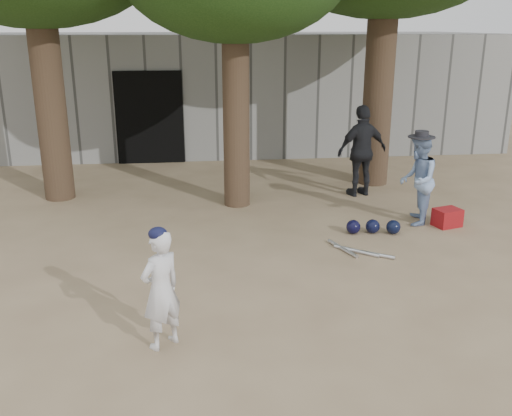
{
  "coord_description": "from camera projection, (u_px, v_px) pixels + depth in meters",
  "views": [
    {
      "loc": [
        -0.19,
        -6.02,
        3.23
      ],
      "look_at": [
        0.6,
        1.0,
        0.95
      ],
      "focal_mm": 40.0,
      "sensor_mm": 36.0,
      "label": 1
    }
  ],
  "objects": [
    {
      "name": "ground",
      "position": [
        215.0,
        312.0,
        6.71
      ],
      "size": [
        70.0,
        70.0,
        0.0
      ],
      "primitive_type": "plane",
      "color": "#937C5E",
      "rests_on": "ground"
    },
    {
      "name": "boy_player",
      "position": [
        161.0,
        290.0,
        5.83
      ],
      "size": [
        0.56,
        0.54,
        1.29
      ],
      "primitive_type": "imported",
      "rotation": [
        0.0,
        0.0,
        3.84
      ],
      "color": "silver",
      "rests_on": "ground"
    },
    {
      "name": "spectator_blue",
      "position": [
        418.0,
        180.0,
        9.49
      ],
      "size": [
        0.81,
        0.9,
        1.52
      ],
      "primitive_type": "imported",
      "rotation": [
        0.0,
        0.0,
        4.33
      ],
      "color": "#809BC6",
      "rests_on": "ground"
    },
    {
      "name": "spectator_dark",
      "position": [
        362.0,
        151.0,
        11.05
      ],
      "size": [
        1.12,
        0.69,
        1.78
      ],
      "primitive_type": "imported",
      "rotation": [
        0.0,
        0.0,
        3.4
      ],
      "color": "black",
      "rests_on": "ground"
    },
    {
      "name": "red_bag",
      "position": [
        447.0,
        217.0,
        9.54
      ],
      "size": [
        0.49,
        0.43,
        0.3
      ],
      "primitive_type": "cube",
      "rotation": [
        0.0,
        0.0,
        0.29
      ],
      "color": "maroon",
      "rests_on": "ground"
    },
    {
      "name": "back_building",
      "position": [
        198.0,
        89.0,
        16.02
      ],
      "size": [
        16.0,
        5.24,
        3.0
      ],
      "color": "gray",
      "rests_on": "ground"
    },
    {
      "name": "helmet_row",
      "position": [
        373.0,
        227.0,
        9.2
      ],
      "size": [
        0.87,
        0.31,
        0.23
      ],
      "color": "black",
      "rests_on": "ground"
    },
    {
      "name": "bat_pile",
      "position": [
        356.0,
        251.0,
        8.45
      ],
      "size": [
        0.83,
        0.81,
        0.06
      ],
      "color": "silver",
      "rests_on": "ground"
    }
  ]
}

